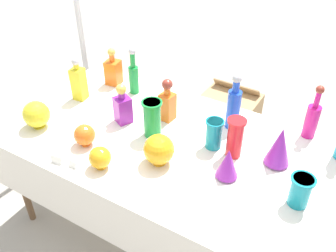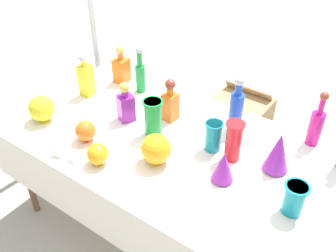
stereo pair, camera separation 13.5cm
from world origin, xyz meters
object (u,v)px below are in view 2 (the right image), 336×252
object	(u,v)px
round_bowl_3	(85,131)
square_decanter_2	(170,102)
round_bowl_0	(42,109)
slender_vase_3	(153,117)
slender_vase_1	(294,198)
canopy_pole	(93,24)
tall_bottle_3	(236,109)
tall_bottle_2	(316,125)
round_bowl_1	(98,154)
cardboard_box_behind_left	(239,116)
tall_bottle_0	(140,74)
slender_vase_2	(234,140)
square_decanter_0	(126,104)
square_decanter_1	(86,78)
square_decanter_3	(121,68)
slender_vase_0	(213,135)
round_bowl_2	(156,149)
fluted_vase_1	(223,166)
fluted_vase_0	(278,152)

from	to	relation	value
round_bowl_3	square_decanter_2	bearing A→B (deg)	59.77
round_bowl_0	slender_vase_3	bearing A→B (deg)	24.27
slender_vase_1	canopy_pole	xyz separation A→B (m)	(-1.89, 0.69, 0.16)
tall_bottle_3	tall_bottle_2	bearing A→B (deg)	18.82
tall_bottle_2	round_bowl_1	distance (m)	1.19
round_bowl_1	cardboard_box_behind_left	distance (m)	1.76
square_decanter_2	slender_vase_1	size ratio (longest dim) A/B	1.71
tall_bottle_0	slender_vase_1	world-z (taller)	tall_bottle_0
slender_vase_2	cardboard_box_behind_left	xyz separation A→B (m)	(-0.48, 1.19, -0.71)
square_decanter_0	slender_vase_2	size ratio (longest dim) A/B	1.11
square_decanter_1	square_decanter_3	size ratio (longest dim) A/B	1.10
slender_vase_2	slender_vase_3	distance (m)	0.47
square_decanter_0	round_bowl_0	xyz separation A→B (m)	(-0.40, -0.30, -0.02)
square_decanter_0	canopy_pole	world-z (taller)	canopy_pole
tall_bottle_2	tall_bottle_3	size ratio (longest dim) A/B	0.94
slender_vase_0	round_bowl_2	distance (m)	0.32
fluted_vase_1	tall_bottle_0	bearing A→B (deg)	153.25
square_decanter_1	round_bowl_2	distance (m)	0.83
tall_bottle_0	fluted_vase_1	distance (m)	0.97
round_bowl_0	cardboard_box_behind_left	world-z (taller)	round_bowl_0
fluted_vase_0	cardboard_box_behind_left	bearing A→B (deg)	121.55
square_decanter_0	square_decanter_2	distance (m)	0.27
square_decanter_3	round_bowl_2	size ratio (longest dim) A/B	1.56
tall_bottle_2	square_decanter_1	size ratio (longest dim) A/B	1.13
square_decanter_0	tall_bottle_0	bearing A→B (deg)	113.96
square_decanter_2	canopy_pole	bearing A→B (deg)	158.22
square_decanter_2	slender_vase_1	bearing A→B (deg)	-17.75
round_bowl_2	slender_vase_0	bearing A→B (deg)	54.97
square_decanter_3	tall_bottle_0	bearing A→B (deg)	-7.94
round_bowl_1	round_bowl_3	size ratio (longest dim) A/B	0.98
tall_bottle_0	tall_bottle_3	xyz separation A→B (m)	(0.72, -0.03, 0.02)
tall_bottle_0	round_bowl_0	size ratio (longest dim) A/B	1.96
slender_vase_1	round_bowl_3	size ratio (longest dim) A/B	1.26
slender_vase_0	canopy_pole	size ratio (longest dim) A/B	0.07
tall_bottle_3	square_decanter_2	size ratio (longest dim) A/B	1.29
slender_vase_0	round_bowl_3	world-z (taller)	slender_vase_0
slender_vase_0	round_bowl_3	size ratio (longest dim) A/B	1.37
slender_vase_2	round_bowl_3	bearing A→B (deg)	-155.36
slender_vase_0	slender_vase_3	world-z (taller)	slender_vase_3
tall_bottle_2	slender_vase_1	bearing A→B (deg)	-80.88
square_decanter_1	canopy_pole	distance (m)	0.65
slender_vase_3	cardboard_box_behind_left	xyz separation A→B (m)	(-0.01, 1.26, -0.71)
tall_bottle_2	round_bowl_2	size ratio (longest dim) A/B	1.94
fluted_vase_0	round_bowl_3	xyz separation A→B (m)	(-0.96, -0.39, -0.05)
fluted_vase_1	cardboard_box_behind_left	bearing A→B (deg)	110.69
tall_bottle_3	fluted_vase_1	distance (m)	0.44
tall_bottle_3	square_decanter_2	bearing A→B (deg)	-161.02
square_decanter_3	slender_vase_3	distance (m)	0.66
slender_vase_0	square_decanter_3	bearing A→B (deg)	162.65
square_decanter_0	slender_vase_2	bearing A→B (deg)	4.00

